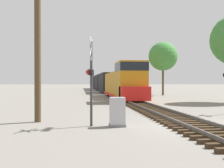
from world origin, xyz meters
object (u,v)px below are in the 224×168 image
at_px(crossing_signal_near, 91,75).
at_px(utility_pole, 38,38).
at_px(freight_train, 105,83).
at_px(relay_cabinet, 117,112).
at_px(tree_mid_background, 163,56).

height_order(crossing_signal_near, utility_pole, utility_pole).
xyz_separation_m(freight_train, relay_cabinet, (-3.55, -42.21, -1.24)).
height_order(freight_train, relay_cabinet, freight_train).
distance_m(crossing_signal_near, relay_cabinet, 2.20).
distance_m(crossing_signal_near, utility_pole, 3.78).
xyz_separation_m(crossing_signal_near, tree_mid_background, (12.54, 27.24, 3.65)).
distance_m(relay_cabinet, tree_mid_background, 30.21).
height_order(relay_cabinet, tree_mid_background, tree_mid_background).
distance_m(freight_train, utility_pole, 41.07).
xyz_separation_m(relay_cabinet, tree_mid_background, (11.27, 27.50, 5.44)).
relative_size(freight_train, relay_cabinet, 43.99).
xyz_separation_m(crossing_signal_near, utility_pole, (-2.75, 1.66, 1.99)).
bearing_deg(freight_train, utility_pole, -100.63).
bearing_deg(relay_cabinet, freight_train, 85.19).
distance_m(freight_train, crossing_signal_near, 42.23).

